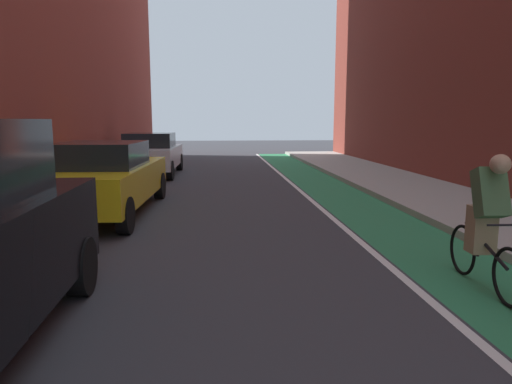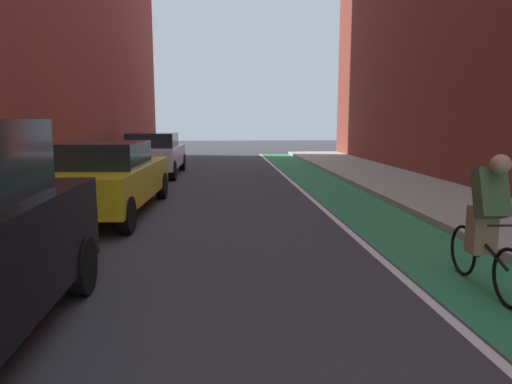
# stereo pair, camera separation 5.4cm
# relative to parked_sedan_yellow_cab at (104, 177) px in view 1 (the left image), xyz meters

# --- Properties ---
(ground_plane) EXTENTS (75.99, 75.99, 0.00)m
(ground_plane) POSITION_rel_parked_sedan_yellow_cab_xyz_m (2.68, -1.98, -0.79)
(ground_plane) COLOR #38383D
(bike_lane_paint) EXTENTS (1.60, 34.54, 0.00)m
(bike_lane_paint) POSITION_rel_parked_sedan_yellow_cab_xyz_m (5.61, 0.02, -0.79)
(bike_lane_paint) COLOR #2D8451
(bike_lane_paint) RESTS_ON ground
(lane_divider_stripe) EXTENTS (0.12, 34.54, 0.00)m
(lane_divider_stripe) POSITION_rel_parked_sedan_yellow_cab_xyz_m (4.71, 0.02, -0.79)
(lane_divider_stripe) COLOR white
(lane_divider_stripe) RESTS_ON ground
(sidewalk_right) EXTENTS (2.91, 34.54, 0.14)m
(sidewalk_right) POSITION_rel_parked_sedan_yellow_cab_xyz_m (7.87, 0.02, -0.72)
(sidewalk_right) COLOR #A8A59E
(sidewalk_right) RESTS_ON ground
(parked_sedan_yellow_cab) EXTENTS (2.07, 4.84, 1.53)m
(parked_sedan_yellow_cab) POSITION_rel_parked_sedan_yellow_cab_xyz_m (0.00, 0.00, 0.00)
(parked_sedan_yellow_cab) COLOR yellow
(parked_sedan_yellow_cab) RESTS_ON ground
(parked_sedan_white) EXTENTS (1.97, 4.27, 1.53)m
(parked_sedan_white) POSITION_rel_parked_sedan_yellow_cab_xyz_m (0.00, 7.00, -0.00)
(parked_sedan_white) COLOR silver
(parked_sedan_white) RESTS_ON ground
(cyclist_trailing) EXTENTS (0.48, 1.70, 1.60)m
(cyclist_trailing) POSITION_rel_parked_sedan_yellow_cab_xyz_m (5.49, -4.84, 0.02)
(cyclist_trailing) COLOR black
(cyclist_trailing) RESTS_ON ground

